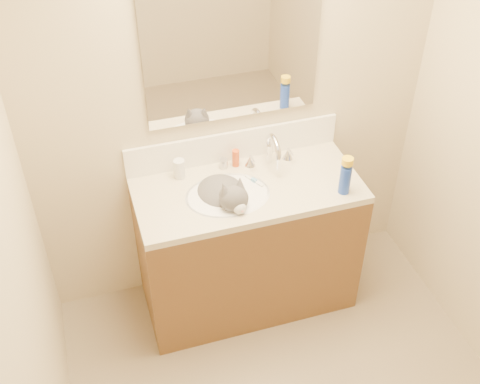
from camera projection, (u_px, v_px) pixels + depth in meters
room_shell at (338, 215)px, 2.04m from camera, size 2.24×2.54×2.52m
vanity_cabinet at (247, 248)px, 3.44m from camera, size 1.20×0.55×0.82m
counter_slab at (248, 190)px, 3.17m from camera, size 1.20×0.55×0.04m
basin at (228, 205)px, 3.15m from camera, size 0.45×0.36×0.14m
faucet at (272, 153)px, 3.25m from camera, size 0.28×0.20×0.21m
cat at (224, 198)px, 3.14m from camera, size 0.37×0.42×0.32m
backsplash at (234, 146)px, 3.30m from camera, size 1.20×0.02×0.18m
mirror at (233, 46)px, 2.92m from camera, size 0.90×0.02×0.80m
pill_bottle at (179, 169)px, 3.19m from camera, size 0.07×0.07×0.11m
pill_label at (180, 171)px, 3.20m from camera, size 0.07×0.07×0.04m
silver_jar at (224, 163)px, 3.27m from camera, size 0.06×0.06×0.05m
amber_bottle at (236, 158)px, 3.27m from camera, size 0.05×0.05×0.10m
toothbrush at (254, 181)px, 3.19m from camera, size 0.07×0.12×0.01m
toothbrush_head at (254, 180)px, 3.19m from camera, size 0.03×0.04×0.02m
spray_can at (345, 180)px, 3.08m from camera, size 0.06×0.06×0.16m
spray_cap at (348, 161)px, 3.00m from camera, size 0.06×0.06×0.04m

